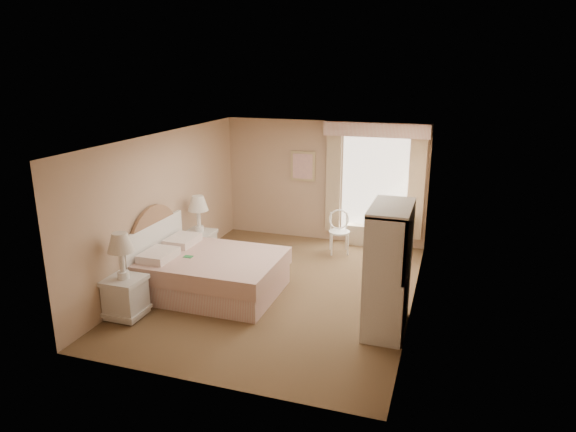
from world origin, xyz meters
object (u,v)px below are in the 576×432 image
(bed, at_px, (207,271))
(nightstand_far, at_px, (200,238))
(cafe_chair, at_px, (339,228))
(armoire, at_px, (388,279))
(round_table, at_px, (395,228))
(nightstand_near, at_px, (125,287))

(bed, height_order, nightstand_far, bed)
(nightstand_far, bearing_deg, cafe_chair, 30.46)
(armoire, bearing_deg, bed, 174.02)
(armoire, bearing_deg, nightstand_far, 158.37)
(bed, bearing_deg, round_table, 47.00)
(cafe_chair, bearing_deg, armoire, -83.84)
(nightstand_near, xyz_separation_m, nightstand_far, (0.00, 2.31, -0.01))
(armoire, bearing_deg, round_table, 95.08)
(nightstand_near, bearing_deg, armoire, 13.28)
(nightstand_far, relative_size, round_table, 1.67)
(cafe_chair, relative_size, armoire, 0.47)
(round_table, distance_m, armoire, 3.17)
(nightstand_far, bearing_deg, round_table, 26.78)
(cafe_chair, height_order, armoire, armoire)
(round_table, bearing_deg, nightstand_far, -153.22)
(nightstand_near, bearing_deg, nightstand_far, 90.00)
(nightstand_far, bearing_deg, armoire, -21.63)
(nightstand_near, xyz_separation_m, cafe_chair, (2.33, 3.68, 0.01))
(armoire, bearing_deg, cafe_chair, 115.07)
(nightstand_far, xyz_separation_m, cafe_chair, (2.33, 1.37, 0.01))
(round_table, height_order, cafe_chair, cafe_chair)
(bed, height_order, nightstand_near, bed)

